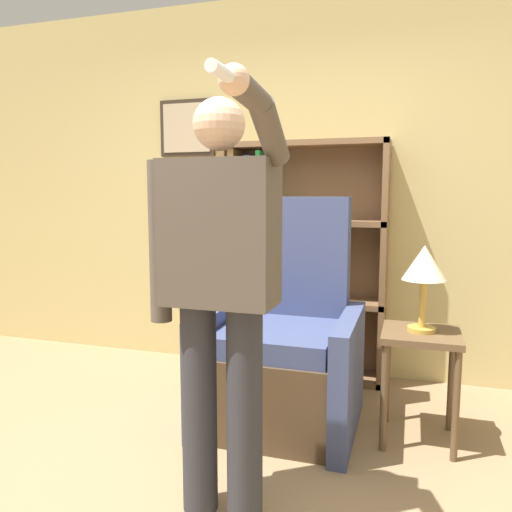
{
  "coord_description": "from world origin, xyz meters",
  "views": [
    {
      "loc": [
        0.83,
        -1.7,
        1.36
      ],
      "look_at": [
        0.11,
        0.59,
        1.06
      ],
      "focal_mm": 35.0,
      "sensor_mm": 36.0,
      "label": 1
    }
  ],
  "objects": [
    {
      "name": "table_lamp",
      "position": [
        0.9,
        1.07,
        0.97
      ],
      "size": [
        0.23,
        0.23,
        0.47
      ],
      "color": "gold",
      "rests_on": "side_table"
    },
    {
      "name": "person_standing",
      "position": [
        0.09,
        0.15,
        1.0
      ],
      "size": [
        0.6,
        0.78,
        1.73
      ],
      "color": "#2D2D33",
      "rests_on": "ground_plane"
    },
    {
      "name": "wall_back",
      "position": [
        -0.01,
        2.03,
        1.4
      ],
      "size": [
        8.0,
        0.11,
        2.8
      ],
      "color": "tan",
      "rests_on": "ground_plane"
    },
    {
      "name": "bookcase",
      "position": [
        -0.06,
        1.87,
        0.84
      ],
      "size": [
        1.19,
        0.28,
        1.72
      ],
      "color": "brown",
      "rests_on": "ground_plane"
    },
    {
      "name": "armchair",
      "position": [
        0.12,
        1.09,
        0.41
      ],
      "size": [
        0.88,
        0.84,
        1.34
      ],
      "color": "#4C3823",
      "rests_on": "ground_plane"
    },
    {
      "name": "side_table",
      "position": [
        0.9,
        1.07,
        0.5
      ],
      "size": [
        0.41,
        0.41,
        0.62
      ],
      "color": "brown",
      "rests_on": "ground_plane"
    }
  ]
}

